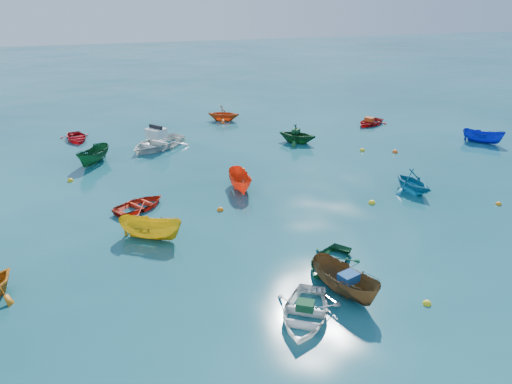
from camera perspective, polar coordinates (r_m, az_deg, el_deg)
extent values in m
plane|color=#0A3F49|center=(22.38, 3.44, -5.79)|extent=(160.00, 160.00, 0.00)
imported|color=white|center=(17.85, 5.52, -14.23)|extent=(3.67, 4.02, 0.68)
imported|color=brown|center=(19.27, 10.03, -11.39)|extent=(2.27, 3.44, 1.25)
imported|color=gold|center=(23.16, -11.85, -5.23)|extent=(3.21, 2.48, 1.17)
imported|color=#124F2A|center=(20.89, 8.26, -8.29)|extent=(3.48, 3.41, 0.59)
imported|color=teal|center=(28.93, 17.30, 0.09)|extent=(2.65, 2.95, 1.38)
imported|color=red|center=(26.25, -13.09, -1.83)|extent=(3.50, 3.25, 0.59)
imported|color=#F33F16|center=(27.89, -1.78, 0.32)|extent=(1.23, 2.98, 1.14)
imported|color=#10471D|center=(36.15, 4.70, 5.65)|extent=(3.63, 3.58, 1.45)
imported|color=#A60D0F|center=(41.69, 12.85, 7.51)|extent=(3.51, 3.23, 0.59)
imported|color=#0D1DAA|center=(39.53, 24.41, 5.16)|extent=(2.71, 2.75, 1.09)
imported|color=red|center=(38.87, -19.81, 5.59)|extent=(2.61, 3.23, 0.59)
imported|color=#D34E13|center=(41.99, -3.72, 8.15)|extent=(3.28, 3.09, 1.37)
imported|color=#114A26|center=(33.49, -17.95, 3.14)|extent=(2.57, 3.19, 1.18)
imported|color=silver|center=(35.60, -11.20, 5.00)|extent=(5.46, 5.32, 1.52)
cube|color=#114524|center=(17.64, 5.64, -12.78)|extent=(0.76, 0.70, 0.29)
cube|color=#184A8E|center=(18.75, 10.53, -9.59)|extent=(0.84, 0.74, 0.34)
cube|color=#114520|center=(35.94, 4.59, 6.98)|extent=(0.71, 0.73, 0.28)
cube|color=#D54315|center=(41.49, 12.83, 8.10)|extent=(0.78, 0.83, 0.32)
sphere|color=yellow|center=(19.46, 18.94, -12.03)|extent=(0.32, 0.32, 0.32)
sphere|color=orange|center=(28.90, 25.96, -1.30)|extent=(0.30, 0.30, 0.30)
sphere|color=gold|center=(30.97, -20.44, 1.18)|extent=(0.35, 0.35, 0.35)
sphere|color=orange|center=(25.41, -4.10, -2.11)|extent=(0.34, 0.34, 0.34)
sphere|color=yellow|center=(26.82, 13.09, -1.28)|extent=(0.37, 0.37, 0.37)
sphere|color=#FF540D|center=(35.22, 15.60, 4.38)|extent=(0.37, 0.37, 0.37)
sphere|color=yellow|center=(37.07, -8.35, 5.92)|extent=(0.30, 0.30, 0.30)
sphere|color=orange|center=(30.69, -1.52, 2.49)|extent=(0.34, 0.34, 0.34)
sphere|color=yellow|center=(35.03, 12.04, 4.63)|extent=(0.37, 0.37, 0.37)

